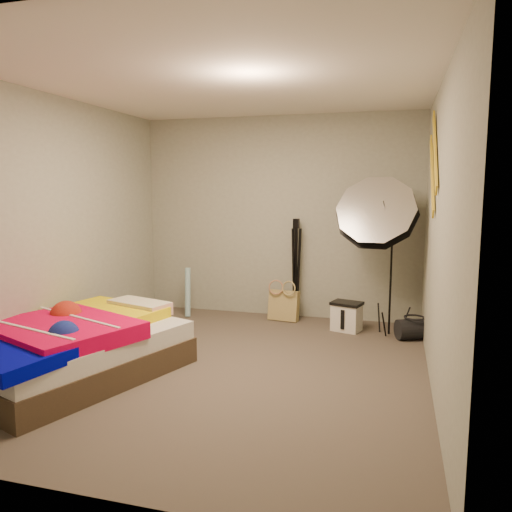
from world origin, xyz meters
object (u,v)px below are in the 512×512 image
(camera_case, at_px, (346,317))
(duffel_bag, at_px, (414,329))
(wrapping_roll, at_px, (188,292))
(photo_umbrella, at_px, (377,215))
(bed, at_px, (74,347))
(tote_bag, at_px, (284,305))
(camera_tripod, at_px, (296,262))

(camera_case, relative_size, duffel_bag, 0.85)
(wrapping_roll, xyz_separation_m, camera_case, (2.01, -0.13, -0.15))
(photo_umbrella, bearing_deg, camera_case, 163.27)
(bed, bearing_deg, tote_bag, 59.81)
(wrapping_roll, bearing_deg, tote_bag, 5.70)
(camera_tripod, bearing_deg, bed, -121.07)
(bed, bearing_deg, duffel_bag, 33.81)
(bed, relative_size, photo_umbrella, 1.17)
(camera_case, height_order, bed, bed)
(tote_bag, xyz_separation_m, wrapping_roll, (-1.22, -0.12, 0.12))
(camera_case, bearing_deg, wrapping_roll, -166.88)
(duffel_bag, relative_size, bed, 0.17)
(wrapping_roll, distance_m, bed, 2.18)
(bed, height_order, camera_tripod, camera_tripod)
(bed, distance_m, photo_umbrella, 3.30)
(tote_bag, relative_size, duffel_bag, 1.02)
(camera_tripod, bearing_deg, photo_umbrella, -25.39)
(camera_case, bearing_deg, duffel_bag, 6.07)
(duffel_bag, bearing_deg, camera_tripod, 137.32)
(wrapping_roll, relative_size, photo_umbrella, 0.33)
(wrapping_roll, relative_size, camera_case, 2.00)
(tote_bag, height_order, camera_case, tote_bag)
(camera_case, bearing_deg, bed, -119.32)
(duffel_bag, height_order, photo_umbrella, photo_umbrella)
(wrapping_roll, xyz_separation_m, duffel_bag, (2.74, -0.26, -0.20))
(duffel_bag, bearing_deg, camera_case, 146.62)
(bed, distance_m, camera_tripod, 2.86)
(camera_case, xyz_separation_m, camera_tripod, (-0.67, 0.37, 0.56))
(wrapping_roll, bearing_deg, duffel_bag, -5.49)
(camera_case, relative_size, photo_umbrella, 0.17)
(tote_bag, xyz_separation_m, photo_umbrella, (1.09, -0.34, 1.14))
(tote_bag, bearing_deg, photo_umbrella, -9.44)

